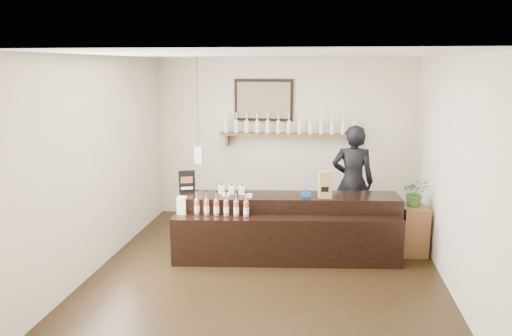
{
  "coord_description": "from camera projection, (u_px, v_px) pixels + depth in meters",
  "views": [
    {
      "loc": [
        0.7,
        -6.13,
        2.68
      ],
      "look_at": [
        -0.24,
        0.7,
        1.25
      ],
      "focal_mm": 35.0,
      "sensor_mm": 36.0,
      "label": 1
    }
  ],
  "objects": [
    {
      "name": "side_cabinet",
      "position": [
        413.0,
        230.0,
        7.17
      ],
      "size": [
        0.41,
        0.52,
        0.71
      ],
      "color": "brown",
      "rests_on": "ground"
    },
    {
      "name": "potted_plant",
      "position": [
        415.0,
        193.0,
        7.06
      ],
      "size": [
        0.37,
        0.32,
        0.39
      ],
      "primitive_type": "imported",
      "rotation": [
        0.0,
        0.0,
        0.04
      ],
      "color": "#365D25",
      "rests_on": "side_cabinet"
    },
    {
      "name": "back_wall_decor",
      "position": [
        275.0,
        120.0,
        8.55
      ],
      "size": [
        2.66,
        0.96,
        1.69
      ],
      "color": "brown",
      "rests_on": "ground"
    },
    {
      "name": "paper_bag",
      "position": [
        325.0,
        185.0,
        6.89
      ],
      "size": [
        0.19,
        0.16,
        0.37
      ],
      "color": "olive",
      "rests_on": "counter"
    },
    {
      "name": "shopkeeper",
      "position": [
        353.0,
        175.0,
        7.73
      ],
      "size": [
        0.76,
        0.51,
        2.02
      ],
      "primitive_type": "imported",
      "rotation": [
        0.0,
        0.0,
        3.1
      ],
      "color": "black",
      "rests_on": "ground"
    },
    {
      "name": "tape_dispenser",
      "position": [
        306.0,
        194.0,
        6.96
      ],
      "size": [
        0.14,
        0.07,
        0.11
      ],
      "color": "#174EA2",
      "rests_on": "counter"
    },
    {
      "name": "counter",
      "position": [
        287.0,
        229.0,
        7.04
      ],
      "size": [
        3.15,
        1.15,
        1.02
      ],
      "color": "black",
      "rests_on": "ground"
    },
    {
      "name": "room_shell",
      "position": [
        267.0,
        144.0,
        6.24
      ],
      "size": [
        5.0,
        5.0,
        5.0
      ],
      "color": "beige",
      "rests_on": "ground"
    },
    {
      "name": "promo_sign",
      "position": [
        187.0,
        182.0,
        7.16
      ],
      "size": [
        0.22,
        0.1,
        0.33
      ],
      "color": "black",
      "rests_on": "counter"
    },
    {
      "name": "ground",
      "position": [
        267.0,
        271.0,
        6.59
      ],
      "size": [
        5.0,
        5.0,
        0.0
      ],
      "primitive_type": "plane",
      "color": "black",
      "rests_on": "ground"
    }
  ]
}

